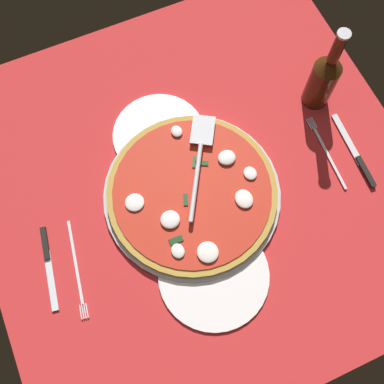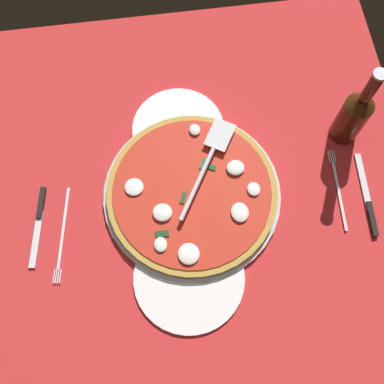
{
  "view_description": "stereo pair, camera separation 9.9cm",
  "coord_description": "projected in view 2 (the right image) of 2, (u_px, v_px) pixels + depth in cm",
  "views": [
    {
      "loc": [
        -34.62,
        16.79,
        98.17
      ],
      "look_at": [
        -2.44,
        2.59,
        2.49
      ],
      "focal_mm": 43.33,
      "sensor_mm": 36.0,
      "label": 1
    },
    {
      "loc": [
        -37.3,
        7.26,
        98.17
      ],
      "look_at": [
        -2.44,
        2.59,
        2.49
      ],
      "focal_mm": 43.33,
      "sensor_mm": 36.0,
      "label": 2
    }
  ],
  "objects": [
    {
      "name": "ground_plane",
      "position": [
        202.0,
        185.0,
        1.06
      ],
      "size": [
        97.56,
        97.56,
        0.8
      ],
      "primitive_type": "cube",
      "color": "red"
    },
    {
      "name": "checker_pattern",
      "position": [
        202.0,
        184.0,
        1.05
      ],
      "size": [
        97.56,
        97.56,
        0.1
      ],
      "color": "silver",
      "rests_on": "ground_plane"
    },
    {
      "name": "pizza_pan",
      "position": [
        192.0,
        195.0,
        1.04
      ],
      "size": [
        39.54,
        39.54,
        1.39
      ],
      "primitive_type": "cylinder",
      "color": "#AEB1B5",
      "rests_on": "ground_plane"
    },
    {
      "name": "dinner_plate_left",
      "position": [
        189.0,
        278.0,
        0.97
      ],
      "size": [
        23.48,
        23.48,
        1.0
      ],
      "primitive_type": "cylinder",
      "color": "white",
      "rests_on": "ground_plane"
    },
    {
      "name": "dinner_plate_right",
      "position": [
        178.0,
        129.0,
        1.09
      ],
      "size": [
        21.7,
        21.7,
        1.0
      ],
      "primitive_type": "cylinder",
      "color": "white",
      "rests_on": "ground_plane"
    },
    {
      "name": "pizza",
      "position": [
        192.0,
        193.0,
        1.02
      ],
      "size": [
        37.75,
        37.75,
        2.81
      ],
      "color": "#B88E39",
      "rests_on": "pizza_pan"
    },
    {
      "name": "pizza_server",
      "position": [
        206.0,
        164.0,
        1.02
      ],
      "size": [
        23.66,
        15.89,
        1.0
      ],
      "rotation": [
        0.0,
        0.0,
        5.74
      ],
      "color": "silver",
      "rests_on": "pizza"
    },
    {
      "name": "place_setting_near",
      "position": [
        353.0,
        196.0,
        1.04
      ],
      "size": [
        21.95,
        14.53,
        1.4
      ],
      "rotation": [
        0.0,
        0.0,
        -0.06
      ],
      "color": "silver",
      "rests_on": "ground_plane"
    },
    {
      "name": "place_setting_far",
      "position": [
        51.0,
        227.0,
        1.01
      ],
      "size": [
        22.18,
        15.0,
        1.4
      ],
      "rotation": [
        0.0,
        0.0,
        2.98
      ],
      "color": "white",
      "rests_on": "ground_plane"
    },
    {
      "name": "beer_bottle",
      "position": [
        354.0,
        115.0,
        1.01
      ],
      "size": [
        6.37,
        6.37,
        24.2
      ],
      "color": "#3F220C",
      "rests_on": "ground_plane"
    }
  ]
}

